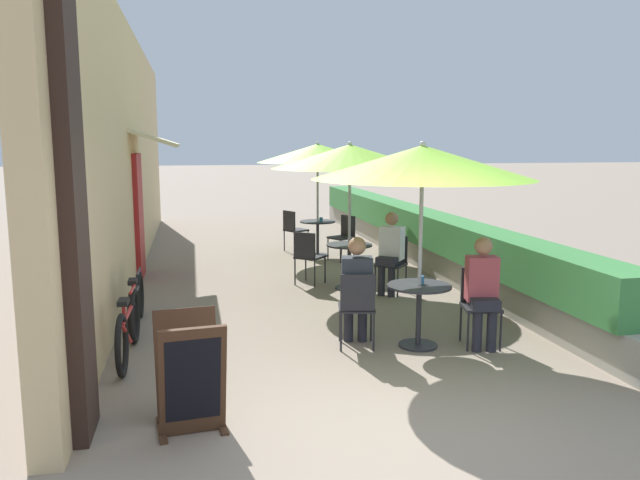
% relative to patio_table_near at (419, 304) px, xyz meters
% --- Properties ---
extents(ground_plane, '(120.00, 120.00, 0.00)m').
position_rel_patio_table_near_xyz_m(ground_plane, '(-0.96, -2.10, -0.50)').
color(ground_plane, gray).
extents(cafe_facade_wall, '(0.98, 14.48, 4.20)m').
position_rel_patio_table_near_xyz_m(cafe_facade_wall, '(-3.50, 5.01, 1.59)').
color(cafe_facade_wall, '#D6B784').
rests_on(cafe_facade_wall, ground_plane).
extents(planter_hedge, '(0.60, 13.48, 1.01)m').
position_rel_patio_table_near_xyz_m(planter_hedge, '(1.79, 5.04, 0.04)').
color(planter_hedge, gray).
rests_on(planter_hedge, ground_plane).
extents(patio_table_near, '(0.72, 0.72, 0.71)m').
position_rel_patio_table_near_xyz_m(patio_table_near, '(0.00, 0.00, 0.00)').
color(patio_table_near, '#28282D').
rests_on(patio_table_near, ground_plane).
extents(patio_umbrella_near, '(2.43, 2.43, 2.30)m').
position_rel_patio_table_near_xyz_m(patio_umbrella_near, '(0.00, 0.00, 1.57)').
color(patio_umbrella_near, '#B7B7BC').
rests_on(patio_umbrella_near, ground_plane).
extents(cafe_chair_near_left, '(0.47, 0.47, 0.87)m').
position_rel_patio_table_near_xyz_m(cafe_chair_near_left, '(-0.70, 0.06, 0.02)').
color(cafe_chair_near_left, '#232328').
rests_on(cafe_chair_near_left, ground_plane).
extents(seated_patron_near_left, '(0.39, 0.46, 1.25)m').
position_rel_patio_table_near_xyz_m(seated_patron_near_left, '(-0.68, 0.17, 0.19)').
color(seated_patron_near_left, '#23232D').
rests_on(seated_patron_near_left, ground_plane).
extents(cafe_chair_near_right, '(0.47, 0.47, 0.87)m').
position_rel_patio_table_near_xyz_m(cafe_chair_near_right, '(0.70, -0.06, 0.02)').
color(cafe_chair_near_right, '#232328').
rests_on(cafe_chair_near_right, ground_plane).
extents(seated_patron_near_right, '(0.39, 0.46, 1.25)m').
position_rel_patio_table_near_xyz_m(seated_patron_near_right, '(0.68, -0.17, 0.19)').
color(seated_patron_near_right, '#23232D').
rests_on(seated_patron_near_right, ground_plane).
extents(coffee_cup_near, '(0.07, 0.07, 0.09)m').
position_rel_patio_table_near_xyz_m(coffee_cup_near, '(0.04, 0.05, 0.26)').
color(coffee_cup_near, teal).
rests_on(coffee_cup_near, patio_table_near).
extents(patio_table_mid, '(0.72, 0.72, 0.71)m').
position_rel_patio_table_near_xyz_m(patio_table_mid, '(-0.07, 2.89, 0.00)').
color(patio_table_mid, '#28282D').
rests_on(patio_table_mid, ground_plane).
extents(patio_umbrella_mid, '(2.43, 2.43, 2.30)m').
position_rel_patio_table_near_xyz_m(patio_umbrella_mid, '(-0.07, 2.89, 1.57)').
color(patio_umbrella_mid, '#B7B7BC').
rests_on(patio_umbrella_mid, ground_plane).
extents(cafe_chair_mid_left, '(0.56, 0.56, 0.87)m').
position_rel_patio_table_near_xyz_m(cafe_chair_mid_left, '(-0.66, 3.27, 0.02)').
color(cafe_chair_mid_left, '#232328').
rests_on(cafe_chair_mid_left, ground_plane).
extents(cafe_chair_mid_right, '(0.56, 0.56, 0.87)m').
position_rel_patio_table_near_xyz_m(cafe_chair_mid_right, '(0.52, 2.50, 0.02)').
color(cafe_chair_mid_right, '#232328').
rests_on(cafe_chair_mid_right, ground_plane).
extents(seated_patron_mid_right, '(0.50, 0.51, 1.25)m').
position_rel_patio_table_near_xyz_m(seated_patron_mid_right, '(0.45, 2.42, 0.19)').
color(seated_patron_mid_right, '#23232D').
rests_on(seated_patron_mid_right, ground_plane).
extents(coffee_cup_mid, '(0.07, 0.07, 0.09)m').
position_rel_patio_table_near_xyz_m(coffee_cup_mid, '(-0.02, 3.00, 0.26)').
color(coffee_cup_mid, '#232328').
rests_on(coffee_cup_mid, patio_table_mid).
extents(patio_table_far, '(0.72, 0.72, 0.71)m').
position_rel_patio_table_near_xyz_m(patio_table_far, '(0.01, 5.83, 0.00)').
color(patio_table_far, '#28282D').
rests_on(patio_table_far, ground_plane).
extents(patio_umbrella_far, '(2.43, 2.43, 2.30)m').
position_rel_patio_table_near_xyz_m(patio_umbrella_far, '(0.01, 5.83, 1.57)').
color(patio_umbrella_far, '#B7B7BC').
rests_on(patio_umbrella_far, ground_plane).
extents(cafe_chair_far_left, '(0.54, 0.54, 0.87)m').
position_rel_patio_table_near_xyz_m(cafe_chair_far_left, '(0.42, 5.26, 0.02)').
color(cafe_chair_far_left, '#232328').
rests_on(cafe_chair_far_left, ground_plane).
extents(cafe_chair_far_right, '(0.54, 0.54, 0.87)m').
position_rel_patio_table_near_xyz_m(cafe_chair_far_right, '(-0.40, 6.41, 0.02)').
color(cafe_chair_far_right, '#232328').
rests_on(cafe_chair_far_right, ground_plane).
extents(coffee_cup_far, '(0.07, 0.07, 0.09)m').
position_rel_patio_table_near_xyz_m(coffee_cup_far, '(0.05, 5.69, 0.26)').
color(coffee_cup_far, teal).
rests_on(coffee_cup_far, patio_table_far).
extents(bicycle_leaning, '(0.11, 1.70, 0.72)m').
position_rel_patio_table_near_xyz_m(bicycle_leaning, '(-3.16, 0.23, -0.16)').
color(bicycle_leaning, black).
rests_on(bicycle_leaning, ground_plane).
extents(bicycle_second, '(0.10, 1.68, 0.69)m').
position_rel_patio_table_near_xyz_m(bicycle_second, '(-3.17, 1.31, -0.17)').
color(bicycle_second, black).
rests_on(bicycle_second, ground_plane).
extents(menu_board, '(0.59, 0.69, 0.92)m').
position_rel_patio_table_near_xyz_m(menu_board, '(-2.52, -1.57, -0.04)').
color(menu_board, '#422819').
rests_on(menu_board, ground_plane).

